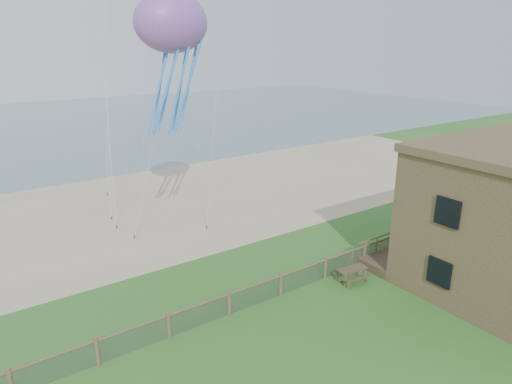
# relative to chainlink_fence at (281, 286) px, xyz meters

# --- Properties ---
(ground) EXTENTS (160.00, 160.00, 0.00)m
(ground) POSITION_rel_chainlink_fence_xyz_m (0.00, -6.00, -0.55)
(ground) COLOR #2F6121
(ground) RESTS_ON ground
(sand_beach) EXTENTS (72.00, 20.00, 0.02)m
(sand_beach) POSITION_rel_chainlink_fence_xyz_m (0.00, 16.00, -0.55)
(sand_beach) COLOR tan
(sand_beach) RESTS_ON ground
(ocean) EXTENTS (160.00, 68.00, 0.02)m
(ocean) POSITION_rel_chainlink_fence_xyz_m (0.00, 60.00, -0.55)
(ocean) COLOR slate
(ocean) RESTS_ON ground
(chainlink_fence) EXTENTS (36.20, 0.20, 1.25)m
(chainlink_fence) POSITION_rel_chainlink_fence_xyz_m (0.00, 0.00, 0.00)
(chainlink_fence) COLOR #4A3E29
(chainlink_fence) RESTS_ON ground
(motel_deck) EXTENTS (15.00, 2.00, 0.50)m
(motel_deck) POSITION_rel_chainlink_fence_xyz_m (13.00, -1.00, -0.30)
(motel_deck) COLOR #4F3A2D
(motel_deck) RESTS_ON ground
(picnic_table) EXTENTS (1.75, 1.39, 0.69)m
(picnic_table) POSITION_rel_chainlink_fence_xyz_m (3.96, -1.00, -0.21)
(picnic_table) COLOR #4F3A2D
(picnic_table) RESTS_ON ground
(octopus_kite) EXTENTS (3.92, 2.84, 7.86)m
(octopus_kite) POSITION_rel_chainlink_fence_xyz_m (-1.41, 7.95, 10.45)
(octopus_kite) COLOR #EE2560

